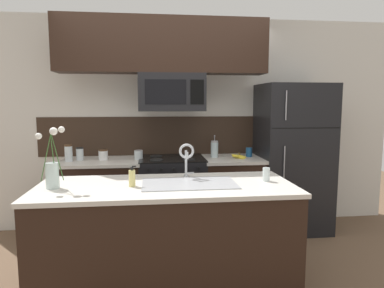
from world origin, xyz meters
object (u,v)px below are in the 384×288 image
(french_press, at_px, (214,149))
(flower_vase, at_px, (52,171))
(stove_range, at_px, (172,196))
(storage_jar_squat, at_px, (138,155))
(storage_jar_medium, at_px, (80,154))
(microwave, at_px, (172,92))
(dish_soap_bottle, at_px, (132,178))
(spare_glass, at_px, (266,174))
(storage_jar_tall, at_px, (69,153))
(sink_faucet, at_px, (187,156))
(storage_jar_short, at_px, (103,155))
(coffee_tin, at_px, (249,152))
(banana_bunch, at_px, (239,156))
(refrigerator, at_px, (292,158))

(french_press, bearing_deg, flower_vase, -138.42)
(stove_range, relative_size, storage_jar_squat, 8.57)
(storage_jar_medium, distance_m, flower_vase, 1.31)
(french_press, bearing_deg, microwave, -171.09)
(dish_soap_bottle, xyz_separation_m, spare_glass, (1.11, 0.05, -0.01))
(storage_jar_tall, bearing_deg, dish_soap_bottle, -58.16)
(french_press, distance_m, dish_soap_bottle, 1.62)
(microwave, relative_size, sink_faucet, 2.43)
(storage_jar_short, bearing_deg, storage_jar_medium, 175.55)
(storage_jar_tall, xyz_separation_m, coffee_tin, (2.10, 0.09, -0.04))
(banana_bunch, xyz_separation_m, sink_faucet, (-0.72, -0.97, 0.18))
(storage_jar_short, bearing_deg, sink_faucet, -50.59)
(storage_jar_squat, bearing_deg, storage_jar_medium, 176.82)
(coffee_tin, xyz_separation_m, sink_faucet, (-0.87, -1.08, 0.14))
(refrigerator, height_order, storage_jar_short, refrigerator)
(banana_bunch, xyz_separation_m, dish_soap_bottle, (-1.18, -1.22, 0.05))
(microwave, relative_size, storage_jar_squat, 6.87)
(refrigerator, height_order, storage_jar_medium, refrigerator)
(stove_range, height_order, storage_jar_medium, storage_jar_medium)
(dish_soap_bottle, bearing_deg, microwave, 72.92)
(stove_range, bearing_deg, coffee_tin, 3.04)
(french_press, bearing_deg, stove_range, -173.37)
(storage_jar_tall, xyz_separation_m, sink_faucet, (1.23, -0.99, 0.10))
(microwave, bearing_deg, spare_glass, -59.12)
(refrigerator, distance_m, sink_faucet, 1.77)
(storage_jar_tall, relative_size, storage_jar_short, 1.61)
(refrigerator, relative_size, sink_faucet, 5.83)
(storage_jar_short, xyz_separation_m, dish_soap_bottle, (0.40, -1.30, 0.01))
(storage_jar_medium, bearing_deg, french_press, 0.99)
(storage_jar_tall, bearing_deg, flower_vase, -82.19)
(refrigerator, bearing_deg, coffee_tin, 176.77)
(storage_jar_tall, xyz_separation_m, storage_jar_medium, (0.11, 0.07, -0.02))
(refrigerator, relative_size, coffee_tin, 16.23)
(sink_faucet, height_order, spare_glass, sink_faucet)
(storage_jar_short, relative_size, banana_bunch, 0.62)
(storage_jar_squat, relative_size, french_press, 0.41)
(banana_bunch, relative_size, french_press, 0.72)
(storage_jar_medium, height_order, french_press, french_press)
(storage_jar_medium, xyz_separation_m, spare_glass, (1.78, -1.26, -0.02))
(banana_bunch, distance_m, dish_soap_bottle, 1.70)
(refrigerator, relative_size, spare_glass, 15.47)
(microwave, relative_size, coffee_tin, 6.77)
(storage_jar_tall, xyz_separation_m, storage_jar_squat, (0.77, 0.03, -0.04))
(storage_jar_squat, height_order, banana_bunch, storage_jar_squat)
(microwave, xyz_separation_m, flower_vase, (-0.99, -1.26, -0.63))
(coffee_tin, height_order, flower_vase, flower_vase)
(spare_glass, bearing_deg, storage_jar_short, 140.59)
(storage_jar_tall, bearing_deg, storage_jar_short, 7.88)
(sink_faucet, relative_size, dish_soap_bottle, 1.85)
(banana_bunch, bearing_deg, stove_range, 175.68)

